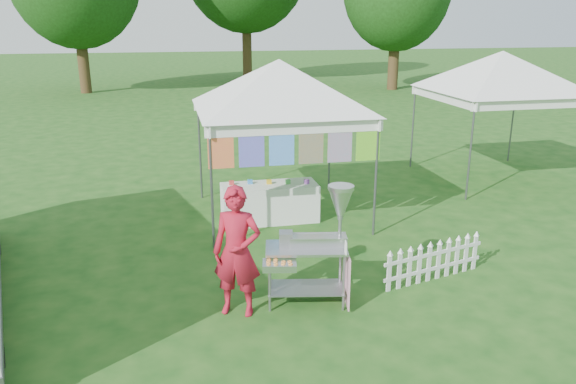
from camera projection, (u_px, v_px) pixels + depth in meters
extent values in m
plane|color=#174814|center=(330.00, 297.00, 7.82)|extent=(120.00, 120.00, 0.00)
cylinder|color=#59595E|center=(212.00, 189.00, 9.16)|extent=(0.04, 0.04, 2.10)
cylinder|color=#59595E|center=(376.00, 178.00, 9.74)|extent=(0.04, 0.04, 2.10)
cylinder|color=#59595E|center=(200.00, 150.00, 11.80)|extent=(0.04, 0.04, 2.10)
cylinder|color=#59595E|center=(330.00, 144.00, 12.39)|extent=(0.04, 0.04, 2.10)
cube|color=white|center=(297.00, 128.00, 9.16)|extent=(3.00, 0.03, 0.22)
cube|color=white|center=(266.00, 103.00, 11.81)|extent=(3.00, 0.03, 0.22)
pyramid|color=white|center=(279.00, 59.00, 10.19)|extent=(4.24, 4.24, 0.90)
cylinder|color=#59595E|center=(297.00, 123.00, 9.14)|extent=(3.00, 0.03, 0.03)
cube|color=#E8194B|center=(221.00, 147.00, 8.99)|extent=(0.42, 0.01, 0.70)
cube|color=purple|center=(251.00, 146.00, 9.09)|extent=(0.42, 0.01, 0.70)
cube|color=blue|center=(282.00, 144.00, 9.19)|extent=(0.42, 0.01, 0.70)
cube|color=orange|center=(311.00, 143.00, 9.30)|extent=(0.42, 0.01, 0.70)
cube|color=#32B2BE|center=(340.00, 142.00, 9.40)|extent=(0.42, 0.01, 0.70)
cube|color=#1B9819|center=(368.00, 140.00, 9.50)|extent=(0.42, 0.01, 0.70)
cylinder|color=#59595E|center=(470.00, 152.00, 11.68)|extent=(0.04, 0.04, 2.10)
cylinder|color=#59595E|center=(413.00, 127.00, 14.33)|extent=(0.04, 0.04, 2.10)
cylinder|color=#59595E|center=(512.00, 123.00, 14.91)|extent=(0.04, 0.04, 2.10)
cube|color=white|center=(537.00, 104.00, 11.69)|extent=(3.00, 0.03, 0.22)
cube|color=white|center=(467.00, 88.00, 14.34)|extent=(3.00, 0.03, 0.22)
pyramid|color=white|center=(503.00, 51.00, 12.71)|extent=(4.24, 4.24, 0.90)
cylinder|color=#59595E|center=(537.00, 100.00, 11.66)|extent=(3.00, 0.03, 0.03)
cylinder|color=#3D2D16|center=(82.00, 53.00, 28.38)|extent=(0.56, 0.56, 3.96)
cylinder|color=#3D2D16|center=(247.00, 40.00, 33.82)|extent=(0.56, 0.56, 4.84)
cylinder|color=#3D2D16|center=(394.00, 56.00, 29.86)|extent=(0.56, 0.56, 3.52)
cylinder|color=gray|center=(270.00, 283.00, 7.32)|extent=(0.04, 0.04, 0.80)
cylinder|color=gray|center=(344.00, 283.00, 7.34)|extent=(0.04, 0.04, 0.80)
cylinder|color=gray|center=(270.00, 269.00, 7.73)|extent=(0.04, 0.04, 0.80)
cylinder|color=gray|center=(340.00, 268.00, 7.76)|extent=(0.04, 0.04, 0.80)
cube|color=gray|center=(306.00, 288.00, 7.59)|extent=(1.10, 0.69, 0.01)
cube|color=#B7B7BC|center=(306.00, 248.00, 7.42)|extent=(1.15, 0.73, 0.04)
cube|color=#B7B7BC|center=(318.00, 241.00, 7.44)|extent=(0.79, 0.36, 0.13)
cube|color=gray|center=(286.00, 239.00, 7.42)|extent=(0.21, 0.23, 0.20)
cylinder|color=gray|center=(340.00, 218.00, 7.35)|extent=(0.05, 0.05, 0.80)
cone|color=#B7B7BC|center=(341.00, 202.00, 7.29)|extent=(0.38, 0.38, 0.36)
cylinder|color=#B7B7BC|center=(341.00, 188.00, 7.23)|extent=(0.40, 0.40, 0.05)
cube|color=#B7B7BC|center=(280.00, 265.00, 7.11)|extent=(0.47, 0.34, 0.09)
cube|color=pink|center=(346.00, 275.00, 7.55)|extent=(0.14, 0.66, 0.72)
cube|color=white|center=(346.00, 248.00, 7.16)|extent=(0.04, 0.13, 0.16)
imported|color=#A81428|center=(237.00, 252.00, 7.16)|extent=(0.74, 0.62, 1.72)
cube|color=silver|center=(389.00, 273.00, 7.89)|extent=(0.07, 0.04, 0.56)
cube|color=silver|center=(399.00, 271.00, 7.97)|extent=(0.07, 0.04, 0.56)
cube|color=silver|center=(409.00, 268.00, 8.04)|extent=(0.07, 0.04, 0.56)
cube|color=silver|center=(419.00, 266.00, 8.12)|extent=(0.07, 0.04, 0.56)
cube|color=silver|center=(429.00, 264.00, 8.20)|extent=(0.07, 0.04, 0.56)
cube|color=silver|center=(438.00, 261.00, 8.28)|extent=(0.07, 0.04, 0.56)
cube|color=silver|center=(448.00, 259.00, 8.36)|extent=(0.07, 0.04, 0.56)
cube|color=silver|center=(457.00, 257.00, 8.44)|extent=(0.07, 0.04, 0.56)
cube|color=silver|center=(466.00, 254.00, 8.51)|extent=(0.07, 0.04, 0.56)
cube|color=silver|center=(475.00, 252.00, 8.59)|extent=(0.07, 0.04, 0.56)
cube|color=silver|center=(433.00, 269.00, 8.27)|extent=(1.75, 0.48, 0.05)
cube|color=silver|center=(434.00, 254.00, 8.20)|extent=(1.75, 0.48, 0.05)
cube|color=white|center=(270.00, 203.00, 10.65)|extent=(1.80, 0.70, 0.72)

